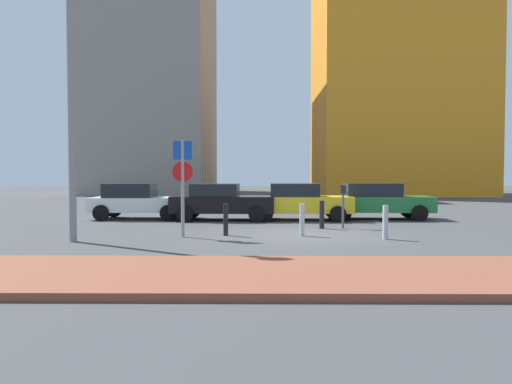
{
  "coord_description": "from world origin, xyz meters",
  "views": [
    {
      "loc": [
        -1.15,
        -14.56,
        1.86
      ],
      "look_at": [
        -1.31,
        2.52,
        1.22
      ],
      "focal_mm": 33.51,
      "sensor_mm": 36.0,
      "label": 1
    }
  ],
  "objects_px": {
    "parked_car_white": "(137,201)",
    "traffic_bollard_far": "(302,220)",
    "traffic_bollard_mid": "(226,219)",
    "parked_car_yellow": "(299,201)",
    "traffic_bollard_edge": "(322,215)",
    "parking_meter": "(343,201)",
    "traffic_bollard_near": "(385,222)",
    "street_lamp": "(71,81)",
    "parked_car_black": "(221,201)",
    "parked_car_green": "(376,200)",
    "parking_sign_post": "(183,176)"
  },
  "relations": [
    {
      "from": "parked_car_white",
      "to": "traffic_bollard_far",
      "type": "relative_size",
      "value": 4.05
    },
    {
      "from": "traffic_bollard_mid",
      "to": "parked_car_yellow",
      "type": "bearing_deg",
      "value": 62.31
    },
    {
      "from": "traffic_bollard_edge",
      "to": "parking_meter",
      "type": "bearing_deg",
      "value": 9.43
    },
    {
      "from": "traffic_bollard_near",
      "to": "parking_meter",
      "type": "bearing_deg",
      "value": 104.46
    },
    {
      "from": "traffic_bollard_near",
      "to": "traffic_bollard_far",
      "type": "distance_m",
      "value": 2.43
    },
    {
      "from": "parking_meter",
      "to": "street_lamp",
      "type": "xyz_separation_m",
      "value": [
        -8.01,
        -3.37,
        3.44
      ]
    },
    {
      "from": "parked_car_black",
      "to": "traffic_bollard_mid",
      "type": "distance_m",
      "value": 4.93
    },
    {
      "from": "parked_car_white",
      "to": "street_lamp",
      "type": "xyz_separation_m",
      "value": [
        -0.02,
        -6.76,
        3.63
      ]
    },
    {
      "from": "parked_car_green",
      "to": "street_lamp",
      "type": "height_order",
      "value": "street_lamp"
    },
    {
      "from": "parked_car_yellow",
      "to": "traffic_bollard_far",
      "type": "xyz_separation_m",
      "value": [
        -0.3,
        -5.03,
        -0.28
      ]
    },
    {
      "from": "parked_car_black",
      "to": "traffic_bollard_edge",
      "type": "relative_size",
      "value": 4.34
    },
    {
      "from": "traffic_bollard_edge",
      "to": "street_lamp",
      "type": "bearing_deg",
      "value": -155.91
    },
    {
      "from": "parked_car_yellow",
      "to": "street_lamp",
      "type": "xyz_separation_m",
      "value": [
        -6.72,
        -6.32,
        3.63
      ]
    },
    {
      "from": "parked_car_white",
      "to": "street_lamp",
      "type": "height_order",
      "value": "street_lamp"
    },
    {
      "from": "parked_car_black",
      "to": "parked_car_green",
      "type": "distance_m",
      "value": 6.38
    },
    {
      "from": "traffic_bollard_mid",
      "to": "traffic_bollard_near",
      "type": "bearing_deg",
      "value": -9.76
    },
    {
      "from": "street_lamp",
      "to": "traffic_bollard_edge",
      "type": "relative_size",
      "value": 7.84
    },
    {
      "from": "parking_meter",
      "to": "traffic_bollard_far",
      "type": "bearing_deg",
      "value": -127.37
    },
    {
      "from": "parked_car_white",
      "to": "parked_car_green",
      "type": "relative_size",
      "value": 0.88
    },
    {
      "from": "parked_car_green",
      "to": "street_lamp",
      "type": "relative_size",
      "value": 0.59
    },
    {
      "from": "parked_car_yellow",
      "to": "parking_meter",
      "type": "bearing_deg",
      "value": -66.36
    },
    {
      "from": "parking_sign_post",
      "to": "parking_meter",
      "type": "height_order",
      "value": "parking_sign_post"
    },
    {
      "from": "parked_car_white",
      "to": "traffic_bollard_near",
      "type": "height_order",
      "value": "parked_car_white"
    },
    {
      "from": "parking_sign_post",
      "to": "traffic_bollard_near",
      "type": "distance_m",
      "value": 6.03
    },
    {
      "from": "street_lamp",
      "to": "traffic_bollard_far",
      "type": "bearing_deg",
      "value": 11.37
    },
    {
      "from": "parked_car_white",
      "to": "parked_car_yellow",
      "type": "relative_size",
      "value": 0.94
    },
    {
      "from": "traffic_bollard_near",
      "to": "traffic_bollard_mid",
      "type": "distance_m",
      "value": 4.69
    },
    {
      "from": "traffic_bollard_edge",
      "to": "parked_car_black",
      "type": "bearing_deg",
      "value": 140.85
    },
    {
      "from": "parked_car_white",
      "to": "parking_sign_post",
      "type": "relative_size",
      "value": 1.38
    },
    {
      "from": "parked_car_green",
      "to": "traffic_bollard_edge",
      "type": "xyz_separation_m",
      "value": [
        -2.67,
        -3.49,
        -0.29
      ]
    },
    {
      "from": "parking_meter",
      "to": "traffic_bollard_edge",
      "type": "height_order",
      "value": "parking_meter"
    },
    {
      "from": "parked_car_white",
      "to": "parked_car_black",
      "type": "bearing_deg",
      "value": -8.16
    },
    {
      "from": "traffic_bollard_far",
      "to": "traffic_bollard_edge",
      "type": "relative_size",
      "value": 1.01
    },
    {
      "from": "parking_sign_post",
      "to": "parked_car_green",
      "type": "bearing_deg",
      "value": 39.15
    },
    {
      "from": "parked_car_yellow",
      "to": "parking_sign_post",
      "type": "xyz_separation_m",
      "value": [
        -3.85,
        -5.34,
        1.03
      ]
    },
    {
      "from": "parked_car_white",
      "to": "parked_car_green",
      "type": "xyz_separation_m",
      "value": [
        9.92,
        -0.02,
        0.01
      ]
    },
    {
      "from": "street_lamp",
      "to": "parking_meter",
      "type": "bearing_deg",
      "value": 22.84
    },
    {
      "from": "traffic_bollard_near",
      "to": "traffic_bollard_far",
      "type": "height_order",
      "value": "traffic_bollard_near"
    },
    {
      "from": "traffic_bollard_far",
      "to": "traffic_bollard_near",
      "type": "bearing_deg",
      "value": -17.52
    },
    {
      "from": "parking_meter",
      "to": "traffic_bollard_mid",
      "type": "relative_size",
      "value": 1.51
    },
    {
      "from": "parking_meter",
      "to": "traffic_bollard_near",
      "type": "xyz_separation_m",
      "value": [
        0.73,
        -2.81,
        -0.47
      ]
    },
    {
      "from": "traffic_bollard_mid",
      "to": "traffic_bollard_far",
      "type": "xyz_separation_m",
      "value": [
        2.31,
        -0.06,
        -0.0
      ]
    },
    {
      "from": "parking_sign_post",
      "to": "traffic_bollard_edge",
      "type": "bearing_deg",
      "value": 27.29
    },
    {
      "from": "parked_car_white",
      "to": "traffic_bollard_far",
      "type": "distance_m",
      "value": 8.43
    },
    {
      "from": "traffic_bollard_near",
      "to": "traffic_bollard_mid",
      "type": "relative_size",
      "value": 1.0
    },
    {
      "from": "street_lamp",
      "to": "parked_car_green",
      "type": "bearing_deg",
      "value": 34.13
    },
    {
      "from": "parking_sign_post",
      "to": "street_lamp",
      "type": "xyz_separation_m",
      "value": [
        -2.87,
        -0.98,
        2.59
      ]
    },
    {
      "from": "traffic_bollard_far",
      "to": "parked_car_white",
      "type": "bearing_deg",
      "value": 139.48
    },
    {
      "from": "traffic_bollard_near",
      "to": "traffic_bollard_mid",
      "type": "bearing_deg",
      "value": 170.24
    },
    {
      "from": "parked_car_green",
      "to": "parking_meter",
      "type": "relative_size",
      "value": 3.01
    }
  ]
}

